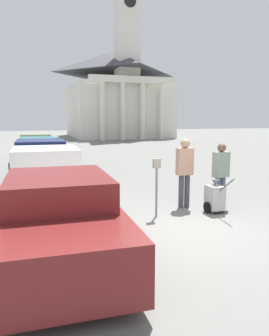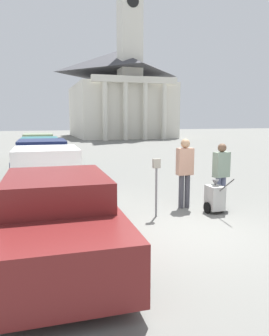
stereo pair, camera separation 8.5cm
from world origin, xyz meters
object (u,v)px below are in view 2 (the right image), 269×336
equipment_cart (215,198)px  church (119,90)px  person_worker (185,169)px  person_supervisor (221,172)px  parked_car_teal (40,153)px  parked_car_sage (39,147)px  parking_meter (156,177)px  parked_car_white (47,178)px  parked_car_maroon (57,216)px  parked_car_navy (43,162)px

equipment_cart → church: bearing=78.4°
person_worker → equipment_cart: size_ratio=1.83×
person_worker → person_supervisor: bearing=162.0°
person_worker → church: size_ratio=0.08×
person_supervisor → person_worker: bearing=-28.0°
parked_car_teal → person_worker: 9.21m
parked_car_sage → equipment_cart: 12.92m
person_supervisor → church: church is taller
person_worker → equipment_cart: person_worker is taller
equipment_cart → parking_meter: bearing=174.7°
parked_car_sage → church: church is taller
parking_meter → equipment_cart: 1.64m
parked_car_white → equipment_cart: bearing=-27.9°
parked_car_teal → church: church is taller
parked_car_maroon → parked_car_sage: bearing=91.7°
parked_car_teal → parked_car_sage: size_ratio=1.02×
parked_car_maroon → person_supervisor: (4.32, 1.75, 0.30)m
parked_car_white → parked_car_maroon: bearing=-88.3°
parked_car_maroon → parking_meter: size_ratio=3.41×
parked_car_teal → parked_car_white: bearing=-88.3°
person_supervisor → church: bearing=-110.0°
parked_car_maroon → parked_car_teal: bearing=91.7°
church → person_supervisor: bearing=-100.5°
person_supervisor → church: (6.26, 33.86, 4.88)m
parked_car_teal → person_supervisor: size_ratio=2.96×
parked_car_white → parked_car_navy: size_ratio=0.98×
equipment_cart → church: size_ratio=0.04×
parked_car_teal → parked_car_sage: (0.00, 3.11, 0.02)m
parked_car_white → equipment_cart: 4.56m
parked_car_navy → person_worker: size_ratio=2.68×
parked_car_sage → parking_meter: bearing=-77.0°
parking_meter → person_supervisor: size_ratio=0.82×
parking_meter → equipment_cart: (1.52, -0.13, -0.59)m
person_supervisor → parking_meter: bearing=-2.7°
parked_car_maroon → parked_car_white: bearing=91.7°
parked_car_navy → parked_car_teal: bearing=91.7°
parked_car_navy → parked_car_teal: (-0.00, 3.61, -0.04)m
parked_car_sage → person_supervisor: bearing=-68.4°
parked_car_maroon → parking_meter: parked_car_maroon is taller
church → parked_car_teal: bearing=-112.9°
parked_car_white → parked_car_navy: bearing=91.7°
parking_meter → person_supervisor: (1.90, 0.23, -0.00)m
parked_car_sage → church: (10.58, 21.91, 5.14)m
parking_meter → person_supervisor: bearing=6.8°
parked_car_navy → parked_car_sage: parked_car_navy is taller
parked_car_white → parking_meter: size_ratio=3.41×
parked_car_sage → church: size_ratio=0.21×
parking_meter → parked_car_navy: bearing=114.0°
parked_car_teal → parking_meter: size_ratio=3.60×
parked_car_maroon → parked_car_navy: size_ratio=0.98×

